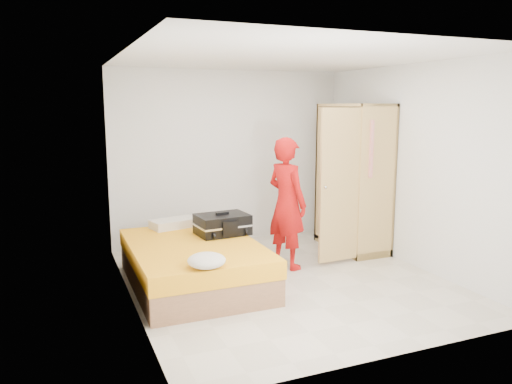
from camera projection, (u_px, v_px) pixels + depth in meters
name	position (u px, v px, depth m)	size (l,w,h in m)	color
room	(287.00, 173.00, 5.76)	(4.00, 4.02, 2.60)	beige
bed	(194.00, 264.00, 5.81)	(1.42, 2.02, 0.50)	#9F6C48
wardrobe	(352.00, 182.00, 7.14)	(1.17, 1.21, 2.10)	tan
person	(287.00, 203.00, 6.37)	(0.61, 0.40, 1.69)	red
suitcase	(223.00, 224.00, 6.16)	(0.68, 0.53, 0.28)	black
round_cushion	(207.00, 260.00, 4.89)	(0.38, 0.38, 0.14)	silver
pillow	(174.00, 223.00, 6.52)	(0.60, 0.31, 0.11)	silver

